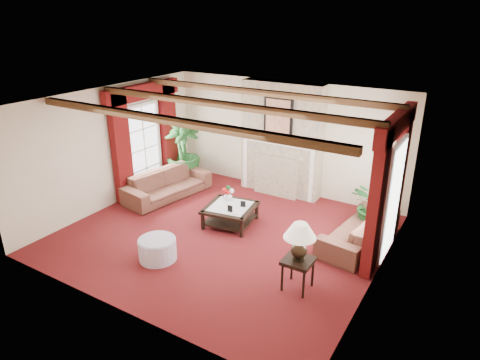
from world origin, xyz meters
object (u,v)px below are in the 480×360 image
Objects in this scene: side_table at (298,274)px; potted_palm at (183,165)px; sofa_left at (167,180)px; ottoman at (157,249)px; sofa_right at (360,224)px; coffee_table at (230,215)px.

potted_palm is at bearing 148.41° from side_table.
sofa_left is at bearing 157.29° from side_table.
potted_palm reaches higher than ottoman.
sofa_right reaches higher than coffee_table.
ottoman is at bearing -42.51° from sofa_right.
side_table is (4.50, -2.76, -0.17)m from potted_palm.
sofa_left is at bearing -72.86° from potted_palm.
potted_palm is 2.64× the size of ottoman.
potted_palm reaches higher than coffee_table.
sofa_left is 4.14× the size of side_table.
ottoman is (1.66, -2.26, -0.23)m from sofa_left.
coffee_table is 1.45× the size of ottoman.
sofa_left is at bearing 159.57° from coffee_table.
coffee_table is 2.51m from side_table.
potted_palm reaches higher than sofa_right.
sofa_right is at bearing -77.68° from sofa_left.
potted_palm is at bearing 139.92° from coffee_table.
coffee_table is at bearing 77.97° from ottoman.
coffee_table is 1.88m from ottoman.
coffee_table is at bearing -31.17° from potted_palm.
side_table is at bearing -102.83° from sofa_left.
sofa_left reaches higher than sofa_right.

